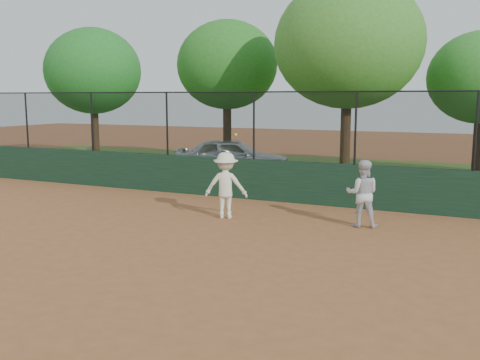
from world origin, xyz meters
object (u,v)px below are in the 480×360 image
at_px(parked_car, 232,157).
at_px(player_second, 362,194).
at_px(tree_0, 93,71).
at_px(tree_1, 227,65).
at_px(tree_2, 348,44).
at_px(player_main, 226,185).

height_order(parked_car, player_second, player_second).
xyz_separation_m(player_second, tree_0, (-13.66, 7.00, 3.38)).
relative_size(tree_1, tree_2, 0.88).
xyz_separation_m(parked_car, tree_2, (4.24, 0.51, 4.11)).
bearing_deg(tree_0, parked_car, -7.94).
relative_size(player_second, tree_1, 0.25).
relative_size(tree_0, tree_1, 0.98).
relative_size(player_second, tree_0, 0.26).
bearing_deg(tree_1, player_main, -64.14).
xyz_separation_m(player_second, tree_1, (-7.58, 8.28, 3.57)).
bearing_deg(parked_car, player_main, -174.49).
relative_size(player_second, player_main, 0.73).
bearing_deg(parked_car, tree_1, 11.08).
bearing_deg(parked_car, tree_0, 63.22).
height_order(tree_1, tree_2, tree_2).
xyz_separation_m(player_second, tree_2, (-2.00, 6.47, 4.07)).
bearing_deg(player_second, tree_1, -59.76).
bearing_deg(tree_0, tree_1, 11.88).
relative_size(parked_car, player_main, 2.02).
distance_m(player_second, tree_2, 7.90).
bearing_deg(tree_2, player_main, -100.61).
distance_m(parked_car, tree_0, 8.23).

